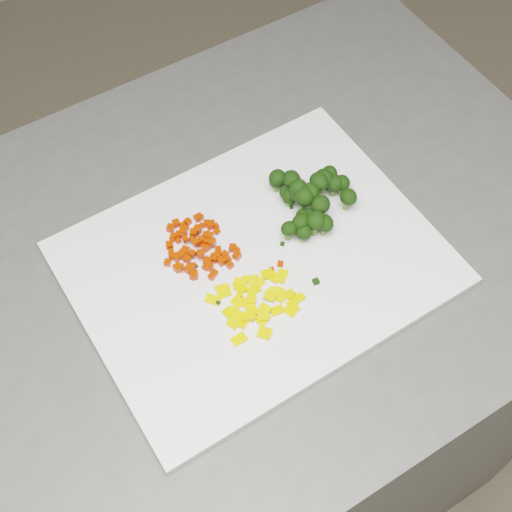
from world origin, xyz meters
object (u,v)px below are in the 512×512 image
cutting_board (256,263)px  broccoli_pile (309,194)px  pepper_pile (254,299)px  carrot_pile (200,242)px  counter_block (239,392)px

cutting_board → broccoli_pile: size_ratio=3.75×
cutting_board → broccoli_pile: (0.09, 0.04, 0.03)m
pepper_pile → broccoli_pile: (0.12, 0.09, 0.02)m
cutting_board → pepper_pile: size_ratio=3.88×
pepper_pile → broccoli_pile: bearing=34.8°
carrot_pile → pepper_pile: bearing=-78.4°
carrot_pile → counter_block: bearing=-21.8°
counter_block → cutting_board: size_ratio=2.21×
counter_block → carrot_pile: bearing=158.2°
pepper_pile → broccoli_pile: broccoli_pile is taller
broccoli_pile → cutting_board: bearing=-158.1°
cutting_board → carrot_pile: (-0.05, 0.05, 0.02)m
counter_block → cutting_board: 0.46m
cutting_board → pepper_pile: pepper_pile is taller
cutting_board → broccoli_pile: bearing=21.9°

